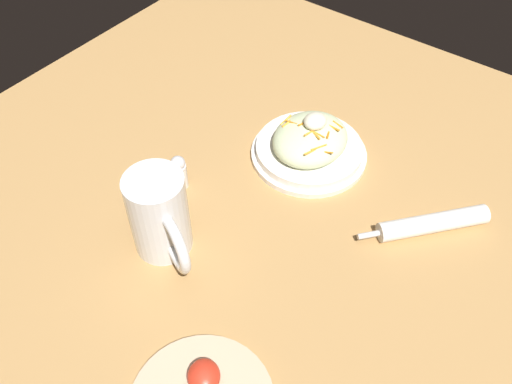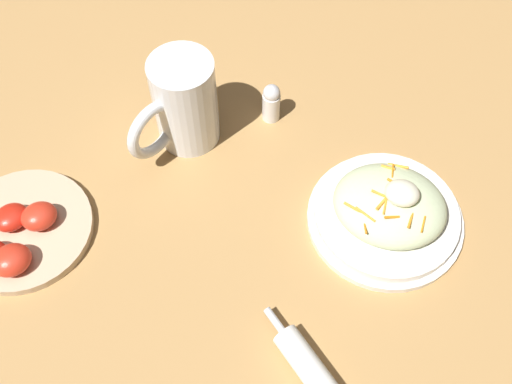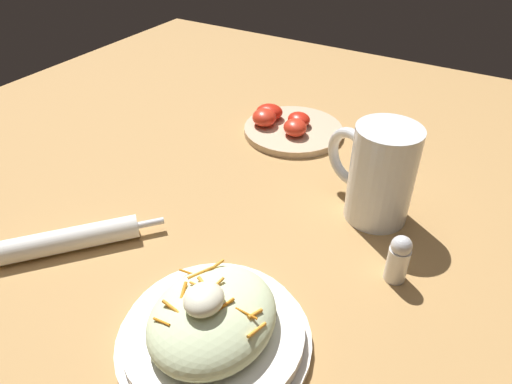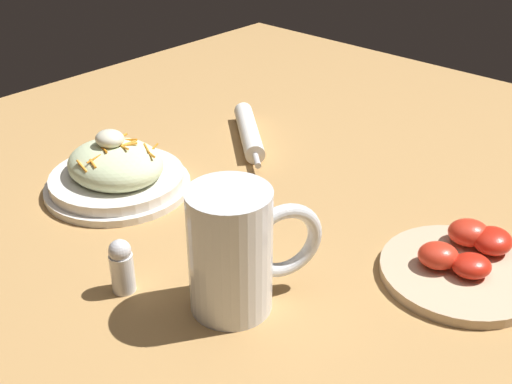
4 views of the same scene
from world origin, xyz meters
name	(u,v)px [view 2 (image 2 of 4)]	position (x,y,z in m)	size (l,w,h in m)	color
ground_plane	(186,246)	(0.00, 0.00, 0.00)	(1.43, 1.43, 0.00)	#B2844C
salad_plate	(388,211)	(-0.25, -0.11, 0.03)	(0.21, 0.21, 0.09)	white
beer_mug	(184,108)	(0.06, -0.18, 0.06)	(0.10, 0.15, 0.14)	white
tomato_plate	(19,233)	(0.22, 0.05, 0.01)	(0.19, 0.19, 0.04)	#D1B28E
salt_shaker	(271,102)	(-0.05, -0.24, 0.03)	(0.03, 0.03, 0.07)	white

